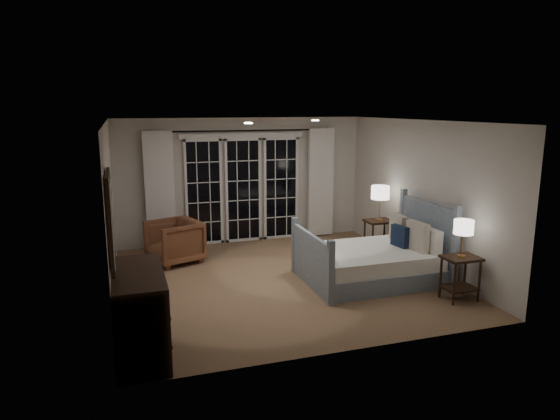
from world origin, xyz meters
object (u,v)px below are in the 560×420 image
object	(u,v)px
nightstand_left	(460,271)
lamp_left	(464,228)
lamp_right	(380,193)
bed	(374,261)
dresser	(140,312)
armchair	(174,242)
nightstand_right	(379,232)

from	to	relation	value
nightstand_left	lamp_left	size ratio (longest dim) A/B	1.21
nightstand_left	lamp_left	distance (m)	0.64
lamp_left	lamp_right	size ratio (longest dim) A/B	0.82
lamp_left	bed	bearing A→B (deg)	123.65
nightstand_left	dresser	bearing A→B (deg)	-177.20
nightstand_left	armchair	distance (m)	4.75
nightstand_right	armchair	world-z (taller)	armchair
bed	armchair	distance (m)	3.48
lamp_left	armchair	xyz separation A→B (m)	(-3.68, 3.00, -0.68)
bed	lamp_right	world-z (taller)	lamp_right
nightstand_left	dresser	xyz separation A→B (m)	(-4.40, -0.22, 0.05)
nightstand_right	lamp_right	size ratio (longest dim) A/B	1.01
bed	nightstand_right	bearing A→B (deg)	58.73
bed	dresser	xyz separation A→B (m)	(-3.65, -1.34, 0.16)
lamp_right	armchair	world-z (taller)	lamp_right
lamp_left	armchair	distance (m)	4.80
nightstand_right	lamp_right	distance (m)	0.74
armchair	nightstand_left	bearing A→B (deg)	30.56
bed	dresser	bearing A→B (deg)	-159.78
bed	nightstand_left	xyz separation A→B (m)	(0.75, -1.13, 0.11)
nightstand_right	dresser	size ratio (longest dim) A/B	0.48
bed	nightstand_right	distance (m)	1.47
armchair	lamp_left	bearing A→B (deg)	30.56
bed	dresser	size ratio (longest dim) A/B	1.56
lamp_left	dresser	distance (m)	4.45
lamp_left	dresser	bearing A→B (deg)	-177.20
nightstand_left	armchair	size ratio (longest dim) A/B	0.76
lamp_left	nightstand_left	bearing A→B (deg)	90.00
nightstand_left	dresser	world-z (taller)	dresser
armchair	dresser	distance (m)	3.30
bed	armchair	xyz separation A→B (m)	(-2.93, 1.87, 0.07)
nightstand_left	bed	bearing A→B (deg)	123.65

